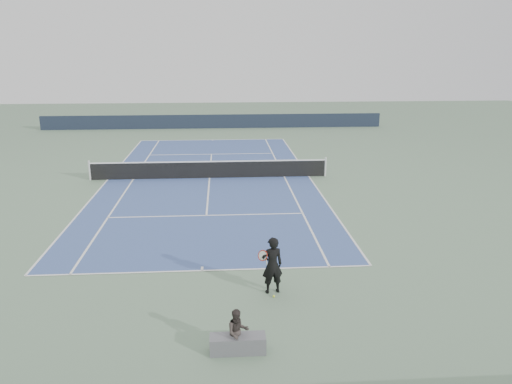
{
  "coord_description": "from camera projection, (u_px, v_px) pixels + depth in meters",
  "views": [
    {
      "loc": [
        0.71,
        -26.53,
        6.81
      ],
      "look_at": [
        2.08,
        -6.73,
        1.1
      ],
      "focal_mm": 35.0,
      "sensor_mm": 36.0,
      "label": 1
    }
  ],
  "objects": [
    {
      "name": "tennis_ball",
      "position": [
        274.0,
        296.0,
        14.18
      ],
      "size": [
        0.07,
        0.07,
        0.07
      ],
      "primitive_type": "sphere",
      "color": "#D6E92F",
      "rests_on": "ground"
    },
    {
      "name": "tennis_net",
      "position": [
        209.0,
        169.0,
        27.13
      ],
      "size": [
        12.9,
        0.1,
        1.07
      ],
      "color": "silver",
      "rests_on": "ground"
    },
    {
      "name": "ground",
      "position": [
        210.0,
        178.0,
        27.27
      ],
      "size": [
        80.0,
        80.0,
        0.0
      ],
      "primitive_type": "plane",
      "color": "slate"
    },
    {
      "name": "windscreen_far",
      "position": [
        213.0,
        121.0,
        44.25
      ],
      "size": [
        30.0,
        0.25,
        1.2
      ],
      "primitive_type": "cube",
      "color": "black",
      "rests_on": "ground"
    },
    {
      "name": "spectator_bench",
      "position": [
        238.0,
        338.0,
        11.54
      ],
      "size": [
        1.36,
        0.71,
        1.12
      ],
      "color": "#5E5E63",
      "rests_on": "ground"
    },
    {
      "name": "tennis_player",
      "position": [
        272.0,
        265.0,
        14.26
      ],
      "size": [
        0.81,
        0.58,
        1.7
      ],
      "color": "black",
      "rests_on": "ground"
    },
    {
      "name": "court_surface",
      "position": [
        210.0,
        178.0,
        27.26
      ],
      "size": [
        10.97,
        23.77,
        0.01
      ],
      "primitive_type": "cube",
      "color": "#3B528B",
      "rests_on": "ground"
    }
  ]
}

